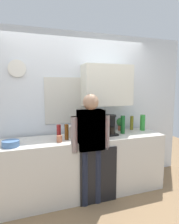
{
  "coord_description": "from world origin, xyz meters",
  "views": [
    {
      "loc": [
        -0.9,
        -2.5,
        1.7
      ],
      "look_at": [
        0.07,
        0.25,
        1.32
      ],
      "focal_mm": 31.15,
      "sensor_mm": 36.0,
      "label": 1
    }
  ],
  "objects_px": {
    "mixing_bowl": "(11,144)",
    "storage_canister": "(72,132)",
    "bottle_green_wine": "(123,125)",
    "potted_plant": "(121,123)",
    "bottle_amber_beer": "(67,132)",
    "bottle_red_vinegar": "(59,132)",
    "bottle_clear_soda": "(143,123)",
    "person_guest": "(91,140)",
    "bottle_olive_oil": "(132,123)",
    "person_at_sink": "(91,140)",
    "coffee_maker": "(110,126)",
    "cup_terracotta_mug": "(59,139)"
  },
  "relations": [
    {
      "from": "bottle_olive_oil",
      "to": "person_at_sink",
      "type": "bearing_deg",
      "value": -152.13
    },
    {
      "from": "bottle_green_wine",
      "to": "cup_terracotta_mug",
      "type": "bearing_deg",
      "value": -172.18
    },
    {
      "from": "bottle_clear_soda",
      "to": "coffee_maker",
      "type": "bearing_deg",
      "value": -171.41
    },
    {
      "from": "storage_canister",
      "to": "person_guest",
      "type": "distance_m",
      "value": 0.42
    },
    {
      "from": "person_guest",
      "to": "potted_plant",
      "type": "bearing_deg",
      "value": -129.33
    },
    {
      "from": "storage_canister",
      "to": "person_guest",
      "type": "relative_size",
      "value": 0.11
    },
    {
      "from": "person_at_sink",
      "to": "bottle_red_vinegar",
      "type": "bearing_deg",
      "value": 138.97
    },
    {
      "from": "coffee_maker",
      "to": "person_guest",
      "type": "xyz_separation_m",
      "value": [
        -0.44,
        -0.31,
        -0.12
      ]
    },
    {
      "from": "bottle_green_wine",
      "to": "storage_canister",
      "type": "relative_size",
      "value": 1.76
    },
    {
      "from": "bottle_green_wine",
      "to": "storage_canister",
      "type": "xyz_separation_m",
      "value": [
        -0.85,
        0.06,
        -0.06
      ]
    },
    {
      "from": "person_at_sink",
      "to": "storage_canister",
      "type": "bearing_deg",
      "value": 111.4
    },
    {
      "from": "bottle_amber_beer",
      "to": "bottle_olive_oil",
      "type": "height_order",
      "value": "bottle_olive_oil"
    },
    {
      "from": "bottle_green_wine",
      "to": "potted_plant",
      "type": "bearing_deg",
      "value": 69.88
    },
    {
      "from": "bottle_red_vinegar",
      "to": "potted_plant",
      "type": "xyz_separation_m",
      "value": [
        1.15,
        0.22,
        0.02
      ]
    },
    {
      "from": "bottle_red_vinegar",
      "to": "potted_plant",
      "type": "height_order",
      "value": "potted_plant"
    },
    {
      "from": "coffee_maker",
      "to": "cup_terracotta_mug",
      "type": "height_order",
      "value": "coffee_maker"
    },
    {
      "from": "person_at_sink",
      "to": "cup_terracotta_mug",
      "type": "bearing_deg",
      "value": 155.3
    },
    {
      "from": "bottle_red_vinegar",
      "to": "cup_terracotta_mug",
      "type": "distance_m",
      "value": 0.16
    },
    {
      "from": "bottle_amber_beer",
      "to": "person_at_sink",
      "type": "height_order",
      "value": "person_at_sink"
    },
    {
      "from": "bottle_red_vinegar",
      "to": "cup_terracotta_mug",
      "type": "xyz_separation_m",
      "value": [
        -0.02,
        -0.14,
        -0.06
      ]
    },
    {
      "from": "bottle_amber_beer",
      "to": "person_guest",
      "type": "relative_size",
      "value": 0.14
    },
    {
      "from": "bottle_olive_oil",
      "to": "person_guest",
      "type": "height_order",
      "value": "person_guest"
    },
    {
      "from": "potted_plant",
      "to": "bottle_olive_oil",
      "type": "bearing_deg",
      "value": -2.35
    },
    {
      "from": "bottle_olive_oil",
      "to": "cup_terracotta_mug",
      "type": "bearing_deg",
      "value": -165.79
    },
    {
      "from": "cup_terracotta_mug",
      "to": "potted_plant",
      "type": "distance_m",
      "value": 1.23
    },
    {
      "from": "storage_canister",
      "to": "potted_plant",
      "type": "bearing_deg",
      "value": 9.12
    },
    {
      "from": "bottle_green_wine",
      "to": "bottle_clear_soda",
      "type": "distance_m",
      "value": 0.46
    },
    {
      "from": "bottle_red_vinegar",
      "to": "bottle_clear_soda",
      "type": "bearing_deg",
      "value": 3.75
    },
    {
      "from": "mixing_bowl",
      "to": "storage_canister",
      "type": "relative_size",
      "value": 1.29
    },
    {
      "from": "cup_terracotta_mug",
      "to": "person_guest",
      "type": "distance_m",
      "value": 0.44
    },
    {
      "from": "potted_plant",
      "to": "person_guest",
      "type": "bearing_deg",
      "value": -145.23
    },
    {
      "from": "bottle_red_vinegar",
      "to": "person_guest",
      "type": "xyz_separation_m",
      "value": [
        0.39,
        -0.31,
        -0.08
      ]
    },
    {
      "from": "bottle_green_wine",
      "to": "bottle_red_vinegar",
      "type": "height_order",
      "value": "bottle_green_wine"
    },
    {
      "from": "bottle_amber_beer",
      "to": "bottle_green_wine",
      "type": "bearing_deg",
      "value": 3.69
    },
    {
      "from": "bottle_clear_soda",
      "to": "person_guest",
      "type": "relative_size",
      "value": 0.17
    },
    {
      "from": "bottle_olive_oil",
      "to": "cup_terracotta_mug",
      "type": "distance_m",
      "value": 1.44
    },
    {
      "from": "coffee_maker",
      "to": "bottle_red_vinegar",
      "type": "bearing_deg",
      "value": 179.7
    },
    {
      "from": "bottle_olive_oil",
      "to": "bottle_amber_beer",
      "type": "bearing_deg",
      "value": -168.2
    },
    {
      "from": "coffee_maker",
      "to": "storage_canister",
      "type": "relative_size",
      "value": 1.94
    },
    {
      "from": "bottle_amber_beer",
      "to": "cup_terracotta_mug",
      "type": "bearing_deg",
      "value": -144.83
    },
    {
      "from": "potted_plant",
      "to": "person_at_sink",
      "type": "relative_size",
      "value": 0.14
    },
    {
      "from": "bottle_green_wine",
      "to": "mixing_bowl",
      "type": "height_order",
      "value": "bottle_green_wine"
    },
    {
      "from": "bottle_green_wine",
      "to": "storage_canister",
      "type": "height_order",
      "value": "bottle_green_wine"
    },
    {
      "from": "bottle_green_wine",
      "to": "potted_plant",
      "type": "relative_size",
      "value": 1.3
    },
    {
      "from": "bottle_olive_oil",
      "to": "person_at_sink",
      "type": "height_order",
      "value": "person_at_sink"
    },
    {
      "from": "person_at_sink",
      "to": "person_guest",
      "type": "xyz_separation_m",
      "value": [
        0.0,
        0.0,
        0.0
      ]
    },
    {
      "from": "bottle_red_vinegar",
      "to": "cup_terracotta_mug",
      "type": "height_order",
      "value": "bottle_red_vinegar"
    },
    {
      "from": "bottle_red_vinegar",
      "to": "coffee_maker",
      "type": "bearing_deg",
      "value": -0.3
    },
    {
      "from": "bottle_amber_beer",
      "to": "potted_plant",
      "type": "distance_m",
      "value": 1.08
    },
    {
      "from": "bottle_amber_beer",
      "to": "bottle_olive_oil",
      "type": "distance_m",
      "value": 1.29
    }
  ]
}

